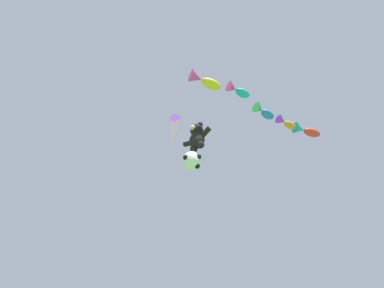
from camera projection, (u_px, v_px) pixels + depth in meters
The scene contains 8 objects.
teddy_bear_kite at pixel (197, 137), 14.30m from camera, with size 1.98×0.87×2.01m.
soccer_ball_kite at pixel (192, 161), 13.51m from camera, with size 1.13×1.13×1.04m.
fish_kite_goldfin at pixel (204, 81), 14.60m from camera, with size 1.33×2.03×0.74m.
fish_kite_teal at pixel (238, 91), 15.68m from camera, with size 1.08×1.66×0.69m.
fish_kite_cobalt at pixel (263, 112), 16.61m from camera, with size 0.97×1.65×0.73m.
fish_kite_tangerine at pixel (286, 123), 17.06m from camera, with size 0.95×1.61×0.60m.
fish_kite_crimson at pixel (306, 131), 17.74m from camera, with size 1.57×2.13×0.78m.
diamond_kite at pixel (175, 120), 18.10m from camera, with size 0.68×0.56×2.69m.
Camera 1 is at (7.09, -0.30, 1.52)m, focal length 24.00 mm.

